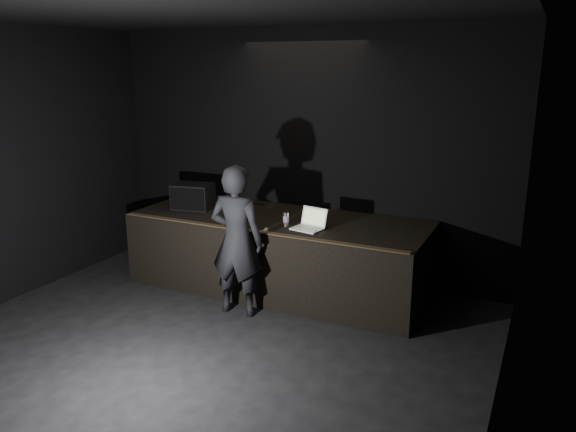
% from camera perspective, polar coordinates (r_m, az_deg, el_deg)
% --- Properties ---
extents(ground, '(7.00, 7.00, 0.00)m').
position_cam_1_polar(ground, '(5.82, -13.43, -16.27)').
color(ground, black).
rests_on(ground, ground).
extents(room_walls, '(6.10, 7.10, 3.52)m').
position_cam_1_polar(room_walls, '(5.08, -14.82, 3.64)').
color(room_walls, black).
rests_on(room_walls, ground).
extents(stage_riser, '(4.00, 1.50, 1.00)m').
position_cam_1_polar(stage_riser, '(7.70, -0.89, -3.76)').
color(stage_riser, black).
rests_on(stage_riser, ground).
extents(riser_lip, '(3.92, 0.10, 0.01)m').
position_cam_1_polar(riser_lip, '(6.94, -3.51, -1.51)').
color(riser_lip, brown).
rests_on(riser_lip, stage_riser).
extents(stage_monitor, '(0.60, 0.49, 0.36)m').
position_cam_1_polar(stage_monitor, '(8.09, -9.66, 1.98)').
color(stage_monitor, black).
rests_on(stage_monitor, stage_riser).
extents(cable, '(0.91, 0.14, 0.02)m').
position_cam_1_polar(cable, '(8.41, -5.32, 1.42)').
color(cable, black).
rests_on(cable, stage_riser).
extents(laptop, '(0.42, 0.39, 0.25)m').
position_cam_1_polar(laptop, '(7.04, 2.27, -0.76)').
color(laptop, white).
rests_on(laptop, stage_riser).
extents(beer_can, '(0.08, 0.08, 0.18)m').
position_cam_1_polar(beer_can, '(7.13, -0.21, -0.34)').
color(beer_can, silver).
rests_on(beer_can, stage_riser).
extents(plastic_cup, '(0.08, 0.08, 0.09)m').
position_cam_1_polar(plastic_cup, '(7.54, 3.08, 0.16)').
color(plastic_cup, white).
rests_on(plastic_cup, stage_riser).
extents(wii_remote, '(0.06, 0.15, 0.03)m').
position_cam_1_polar(wii_remote, '(6.93, -2.33, -1.48)').
color(wii_remote, white).
rests_on(wii_remote, stage_riser).
extents(person, '(0.72, 0.50, 1.87)m').
position_cam_1_polar(person, '(6.82, -5.22, -2.52)').
color(person, black).
rests_on(person, ground).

